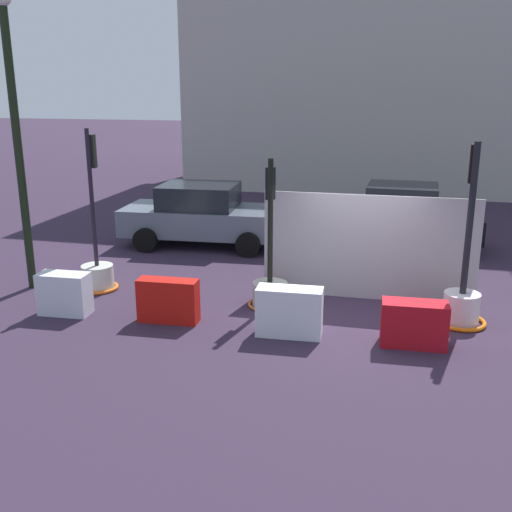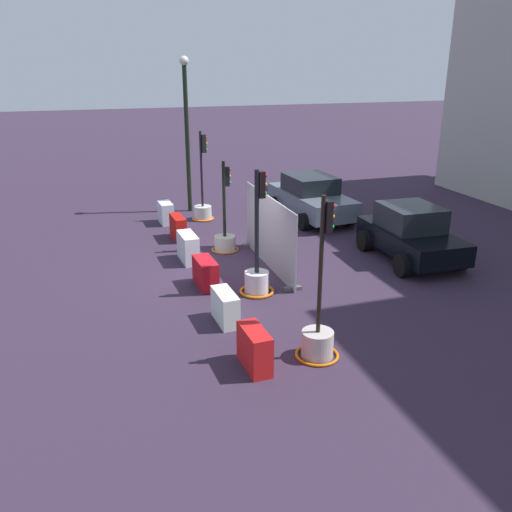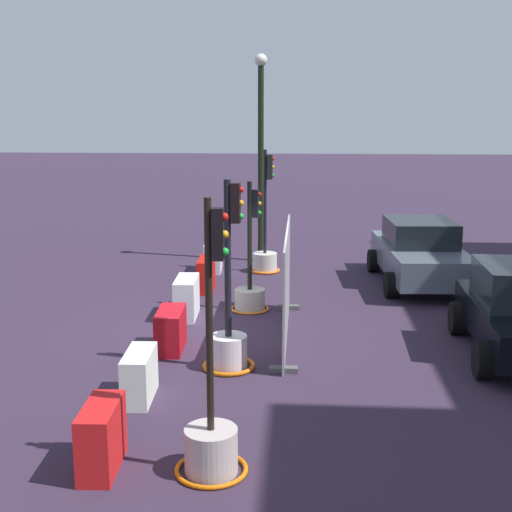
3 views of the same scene
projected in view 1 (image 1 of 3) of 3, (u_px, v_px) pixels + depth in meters
name	position (u px, v px, depth m)	size (l,w,h in m)	color
ground_plane	(354.00, 319.00, 11.32)	(120.00, 120.00, 0.00)	#322438
traffic_light_0	(97.00, 267.00, 12.85)	(0.85, 0.85, 3.43)	beige
traffic_light_1	(270.00, 284.00, 11.89)	(0.88, 0.88, 2.95)	#B4B0A1
traffic_light_2	(462.00, 295.00, 10.97)	(0.94, 0.94, 3.35)	silver
construction_barrier_0	(64.00, 294.00, 11.48)	(0.99, 0.50, 0.81)	silver
construction_barrier_1	(168.00, 301.00, 11.11)	(1.14, 0.42, 0.82)	red
construction_barrier_2	(289.00, 312.00, 10.49)	(1.17, 0.50, 0.88)	silver
construction_barrier_3	(414.00, 324.00, 10.08)	(1.12, 0.52, 0.78)	#B3101A
car_black_sedan	(405.00, 217.00, 16.14)	(3.92, 2.32, 1.70)	black
car_grey_saloon	(204.00, 215.00, 16.38)	(4.56, 2.45, 1.67)	slate
building_main_facade	(379.00, 43.00, 26.30)	(15.86, 9.67, 12.03)	#B1ACA4
street_lamp_post	(15.00, 123.00, 12.14)	(0.36, 0.36, 6.08)	black
site_fence_panel	(368.00, 250.00, 12.13)	(4.31, 0.50, 2.17)	#9C98A0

